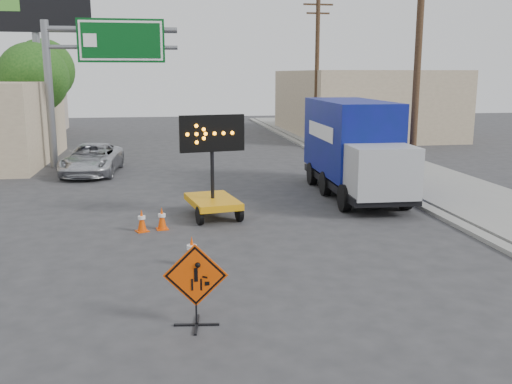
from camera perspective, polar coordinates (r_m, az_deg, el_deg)
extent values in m
plane|color=#2D2D30|center=(11.17, -1.88, -11.42)|extent=(100.00, 100.00, 0.00)
cube|color=gray|center=(26.93, 9.28, 2.34)|extent=(0.40, 60.00, 0.12)
cube|color=gray|center=(27.74, 13.80, 2.46)|extent=(4.00, 60.00, 0.15)
cube|color=#BFAC8A|center=(42.71, 10.45, 8.76)|extent=(10.00, 14.00, 4.60)
cylinder|color=slate|center=(28.68, -19.95, 9.08)|extent=(0.36, 0.36, 6.80)
cylinder|color=slate|center=(28.35, -14.20, 15.47)|extent=(6.00, 0.28, 0.28)
cylinder|color=slate|center=(28.30, -14.12, 13.86)|extent=(6.00, 0.20, 0.20)
cube|color=#054314|center=(28.17, -13.33, 14.52)|extent=(4.00, 0.10, 2.00)
cube|color=silver|center=(28.10, -13.34, 14.53)|extent=(3.80, 0.01, 1.80)
cylinder|color=slate|center=(36.90, -20.91, 11.17)|extent=(0.44, 0.44, 9.00)
cube|color=silver|center=(36.92, -21.09, 17.08)|extent=(6.00, 0.25, 3.00)
cube|color=black|center=(36.77, -21.14, 17.10)|extent=(6.10, 0.04, 3.10)
cylinder|color=#49321F|center=(22.22, 15.81, 11.60)|extent=(0.26, 0.26, 9.00)
cylinder|color=#49321F|center=(35.43, 6.10, 11.87)|extent=(0.26, 0.26, 9.00)
cube|color=#49321F|center=(35.65, 6.25, 18.15)|extent=(1.80, 0.10, 0.10)
cube|color=#49321F|center=(35.60, 6.23, 17.35)|extent=(1.40, 0.10, 0.10)
cylinder|color=#49321F|center=(33.00, -21.05, 6.17)|extent=(0.28, 0.28, 3.25)
sphere|color=#174212|center=(32.88, -21.39, 10.59)|extent=(3.71, 3.71, 3.71)
cylinder|color=#49321F|center=(41.00, -20.22, 7.41)|extent=(0.28, 0.28, 3.58)
sphere|color=#174212|center=(40.92, -20.51, 11.34)|extent=(4.10, 4.10, 4.10)
cube|color=black|center=(10.46, -5.96, -13.06)|extent=(0.81, 0.15, 0.04)
cube|color=black|center=(10.46, -5.96, -13.06)|extent=(0.15, 0.81, 0.04)
cylinder|color=black|center=(10.34, -5.99, -11.57)|extent=(0.03, 0.03, 0.63)
cube|color=#DA4204|center=(10.11, -6.07, -8.29)|extent=(1.14, 0.17, 1.14)
cube|color=black|center=(10.11, -6.07, -8.29)|extent=(1.06, 0.14, 1.07)
cube|color=orange|center=(17.77, -4.35, -0.93)|extent=(1.71, 2.44, 0.20)
cylinder|color=black|center=(17.53, -4.41, 3.17)|extent=(0.11, 0.11, 2.46)
cube|color=black|center=(17.42, -4.46, 5.89)|extent=(2.00, 0.46, 1.12)
imported|color=silver|center=(26.41, -16.07, 3.18)|extent=(2.61, 4.96, 1.33)
cube|color=black|center=(21.11, 9.77, 1.05)|extent=(2.35, 7.19, 0.27)
cube|color=#071557|center=(21.55, 9.31, 5.48)|extent=(2.39, 5.59, 2.67)
cube|color=#9EA0A5|center=(18.33, 12.74, 2.00)|extent=(2.10, 1.66, 1.60)
cube|color=#DA4204|center=(13.48, -6.40, -7.28)|extent=(0.38, 0.38, 0.03)
cone|color=#DA4204|center=(13.37, -6.43, -5.83)|extent=(0.28, 0.28, 0.69)
cylinder|color=silver|center=(13.35, -6.44, -5.50)|extent=(0.23, 0.23, 0.10)
cube|color=#DA4204|center=(16.54, -11.31, -3.85)|extent=(0.43, 0.43, 0.03)
cone|color=#DA4204|center=(16.45, -11.36, -2.76)|extent=(0.25, 0.25, 0.62)
cylinder|color=silver|center=(16.43, -11.37, -2.52)|extent=(0.21, 0.21, 0.09)
cube|color=#DA4204|center=(16.66, -9.35, -3.65)|extent=(0.38, 0.38, 0.03)
cone|color=#DA4204|center=(16.58, -9.39, -2.56)|extent=(0.26, 0.26, 0.63)
cylinder|color=silver|center=(16.56, -9.40, -2.31)|extent=(0.21, 0.21, 0.09)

